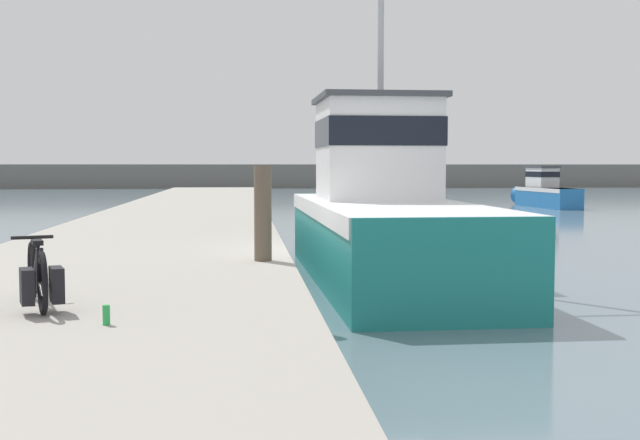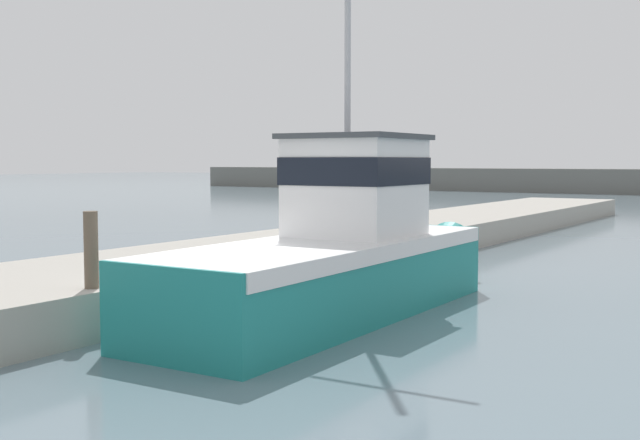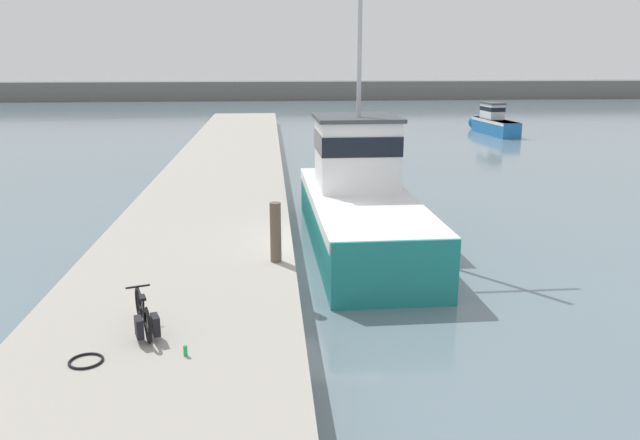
{
  "view_description": "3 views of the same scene",
  "coord_description": "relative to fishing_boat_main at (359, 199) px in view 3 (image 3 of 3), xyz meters",
  "views": [
    {
      "loc": [
        -1.88,
        -13.94,
        2.42
      ],
      "look_at": [
        -0.75,
        -2.32,
        1.63
      ],
      "focal_mm": 45.0,
      "sensor_mm": 36.0,
      "label": 1
    },
    {
      "loc": [
        10.19,
        -11.98,
        3.37
      ],
      "look_at": [
        0.01,
        3.98,
        1.97
      ],
      "focal_mm": 45.0,
      "sensor_mm": 36.0,
      "label": 2
    },
    {
      "loc": [
        -1.67,
        -16.1,
        5.78
      ],
      "look_at": [
        -0.39,
        -0.33,
        1.63
      ],
      "focal_mm": 35.0,
      "sensor_mm": 36.0,
      "label": 3
    }
  ],
  "objects": [
    {
      "name": "mooring_post",
      "position": [
        -2.69,
        -4.71,
        0.3
      ],
      "size": [
        0.27,
        0.27,
        1.47
      ],
      "primitive_type": "cylinder",
      "color": "brown",
      "rests_on": "dock_pier"
    },
    {
      "name": "boat_blue_far",
      "position": [
        14.49,
        28.03,
        -0.48
      ],
      "size": [
        1.91,
        6.97,
        2.39
      ],
      "rotation": [
        0.0,
        0.0,
        0.08
      ],
      "color": "#236BB2",
      "rests_on": "ground_plane"
    },
    {
      "name": "fishing_boat_main",
      "position": [
        0.0,
        0.0,
        0.0
      ],
      "size": [
        3.27,
        11.91,
        10.63
      ],
      "rotation": [
        0.0,
        0.0,
        0.02
      ],
      "color": "teal",
      "rests_on": "ground_plane"
    },
    {
      "name": "ground_plane",
      "position": [
        -1.12,
        -3.1,
        -1.38
      ],
      "size": [
        320.0,
        320.0,
        0.0
      ],
      "primitive_type": "plane",
      "color": "slate"
    },
    {
      "name": "water_bottle_on_curb",
      "position": [
        -4.26,
        -9.57,
        -0.34
      ],
      "size": [
        0.07,
        0.07,
        0.19
      ],
      "primitive_type": "cylinder",
      "color": "green",
      "rests_on": "dock_pier"
    },
    {
      "name": "dock_pier",
      "position": [
        -4.88,
        -3.1,
        -0.91
      ],
      "size": [
        5.29,
        80.0,
        0.95
      ],
      "primitive_type": "cube",
      "color": "#A39E93",
      "rests_on": "ground_plane"
    },
    {
      "name": "far_shoreline",
      "position": [
        28.88,
        70.06,
        -0.12
      ],
      "size": [
        180.0,
        5.0,
        2.52
      ],
      "primitive_type": "cube",
      "color": "slate",
      "rests_on": "ground_plane"
    },
    {
      "name": "bicycle_touring",
      "position": [
        -5.09,
        -8.65,
        -0.11
      ],
      "size": [
        0.77,
        1.63,
        0.71
      ],
      "rotation": [
        0.0,
        0.0,
        0.33
      ],
      "color": "black",
      "rests_on": "dock_pier"
    },
    {
      "name": "hose_coil",
      "position": [
        -5.86,
        -9.66,
        -0.41
      ],
      "size": [
        0.56,
        0.56,
        0.04
      ],
      "primitive_type": "torus",
      "color": "black",
      "rests_on": "dock_pier"
    }
  ]
}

